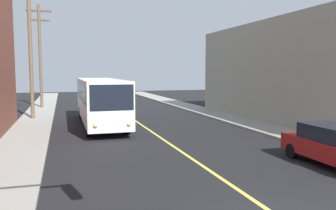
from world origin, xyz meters
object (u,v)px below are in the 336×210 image
(city_bus, at_px, (100,99))
(utility_pole_far, at_px, (40,52))
(parked_car_red, at_px, (333,145))
(utility_pole_mid, at_px, (30,33))
(traffic_signal_left_corner, at_px, (45,25))

(city_bus, bearing_deg, utility_pole_far, 110.01)
(city_bus, bearing_deg, parked_car_red, -60.12)
(parked_car_red, xyz_separation_m, utility_pole_mid, (-12.44, 17.31, 5.79))
(parked_car_red, bearing_deg, traffic_signal_left_corner, -148.21)
(utility_pole_far, bearing_deg, parked_car_red, -64.66)
(city_bus, distance_m, utility_pole_far, 13.79)
(utility_pole_mid, bearing_deg, utility_pole_far, 88.68)
(utility_pole_mid, height_order, traffic_signal_left_corner, utility_pole_mid)
(city_bus, distance_m, utility_pole_mid, 7.79)
(utility_pole_mid, xyz_separation_m, utility_pole_far, (0.20, 8.55, -0.92))
(city_bus, height_order, traffic_signal_left_corner, traffic_signal_left_corner)
(city_bus, height_order, utility_pole_mid, utility_pole_mid)
(parked_car_red, distance_m, utility_pole_mid, 22.09)
(city_bus, bearing_deg, traffic_signal_left_corner, -97.61)
(parked_car_red, distance_m, traffic_signal_left_corner, 12.68)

